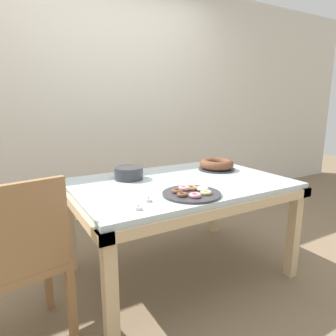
# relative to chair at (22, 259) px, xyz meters

# --- Properties ---
(ground_plane) EXTENTS (12.00, 12.00, 0.00)m
(ground_plane) POSITION_rel_chair_xyz_m (1.07, 0.23, -0.52)
(ground_plane) COLOR #7A664C
(wall_back) EXTENTS (8.00, 0.10, 2.60)m
(wall_back) POSITION_rel_chair_xyz_m (1.07, 1.73, 0.78)
(wall_back) COLOR silver
(wall_back) RESTS_ON ground
(dining_table) EXTENTS (1.53, 1.04, 0.73)m
(dining_table) POSITION_rel_chair_xyz_m (1.07, 0.23, 0.12)
(dining_table) COLOR silver
(dining_table) RESTS_ON ground
(chair) EXTENTS (0.48, 0.48, 0.94)m
(chair) POSITION_rel_chair_xyz_m (0.00, 0.00, 0.00)
(chair) COLOR olive
(chair) RESTS_ON ground
(cake_chocolate_round) EXTENTS (0.30, 0.30, 0.09)m
(cake_chocolate_round) POSITION_rel_chair_xyz_m (1.53, 0.38, 0.25)
(cake_chocolate_round) COLOR #333338
(cake_chocolate_round) RESTS_ON dining_table
(pastry_platter) EXTENTS (0.36, 0.36, 0.04)m
(pastry_platter) POSITION_rel_chair_xyz_m (0.96, -0.09, 0.22)
(pastry_platter) COLOR #333338
(pastry_platter) RESTS_ON dining_table
(plate_stack) EXTENTS (0.21, 0.21, 0.09)m
(plate_stack) POSITION_rel_chair_xyz_m (0.78, 0.46, 0.25)
(plate_stack) COLOR #333338
(plate_stack) RESTS_ON dining_table
(tealight_right_edge) EXTENTS (0.04, 0.04, 0.04)m
(tealight_right_edge) POSITION_rel_chair_xyz_m (0.67, -0.07, 0.21)
(tealight_right_edge) COLOR silver
(tealight_right_edge) RESTS_ON dining_table
(tealight_near_front) EXTENTS (0.04, 0.04, 0.04)m
(tealight_near_front) POSITION_rel_chair_xyz_m (1.69, 0.63, 0.21)
(tealight_near_front) COLOR silver
(tealight_near_front) RESTS_ON dining_table
(tealight_left_edge) EXTENTS (0.04, 0.04, 0.04)m
(tealight_left_edge) POSITION_rel_chair_xyz_m (0.57, -0.16, 0.21)
(tealight_left_edge) COLOR silver
(tealight_left_edge) RESTS_ON dining_table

